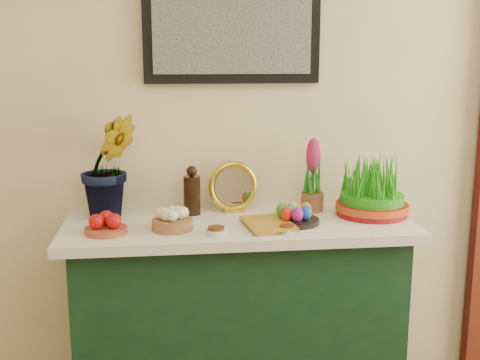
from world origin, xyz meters
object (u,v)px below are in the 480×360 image
object	(u,v)px
mirror	(233,187)
wheatgrass_sabzeh	(373,190)
hyacinth_green	(109,149)
book	(247,225)
sideboard	(239,328)

from	to	relation	value
mirror	wheatgrass_sabzeh	world-z (taller)	wheatgrass_sabzeh
hyacinth_green	wheatgrass_sabzeh	bearing A→B (deg)	-24.35
mirror	book	xyz separation A→B (m)	(0.02, -0.27, -0.09)
sideboard	hyacinth_green	xyz separation A→B (m)	(-0.52, 0.13, 0.75)
book	sideboard	bearing A→B (deg)	91.63
mirror	book	distance (m)	0.29
book	hyacinth_green	bearing A→B (deg)	148.09
book	wheatgrass_sabzeh	xyz separation A→B (m)	(0.55, 0.14, 0.09)
book	mirror	bearing A→B (deg)	87.06
sideboard	hyacinth_green	size ratio (longest dim) A/B	2.28
mirror	wheatgrass_sabzeh	distance (m)	0.58
sideboard	book	size ratio (longest dim) A/B	5.66
mirror	book	world-z (taller)	mirror
book	wheatgrass_sabzeh	distance (m)	0.57
sideboard	book	bearing A→B (deg)	-80.54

